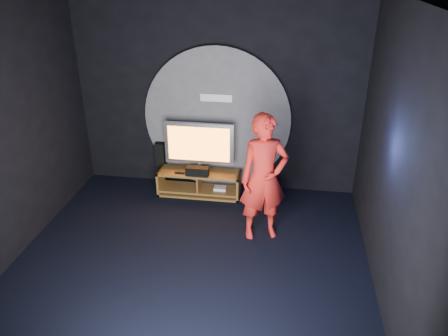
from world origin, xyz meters
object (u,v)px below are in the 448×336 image
at_px(tower_speaker_left, 161,163).
at_px(player, 264,178).
at_px(media_console, 200,184).
at_px(subwoofer, 269,190).
at_px(tower_speaker_right, 259,174).
at_px(tv, 199,145).

height_order(tower_speaker_left, player, player).
bearing_deg(tower_speaker_left, media_console, -20.87).
relative_size(media_console, subwoofer, 4.21).
bearing_deg(media_console, tower_speaker_left, 159.13).
distance_m(tower_speaker_right, player, 1.37).
relative_size(tv, tower_speaker_left, 1.45).
xyz_separation_m(tv, player, (1.21, -1.18, 0.04)).
relative_size(media_console, tower_speaker_right, 1.75).
bearing_deg(tv, player, -44.39).
relative_size(tower_speaker_right, player, 0.43).
bearing_deg(subwoofer, tower_speaker_left, 171.80).
distance_m(tower_speaker_left, player, 2.51).
bearing_deg(tower_speaker_right, tower_speaker_left, 174.63).
height_order(tower_speaker_left, subwoofer, tower_speaker_left).
height_order(media_console, tower_speaker_left, tower_speaker_left).
xyz_separation_m(media_console, tower_speaker_left, (-0.79, 0.30, 0.23)).
relative_size(tower_speaker_right, subwoofer, 2.40).
xyz_separation_m(tower_speaker_right, subwoofer, (0.20, -0.12, -0.25)).
bearing_deg(player, tower_speaker_right, 77.69).
bearing_deg(media_console, subwoofer, 0.24).
distance_m(tower_speaker_right, subwoofer, 0.34).
relative_size(tower_speaker_left, subwoofer, 2.40).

